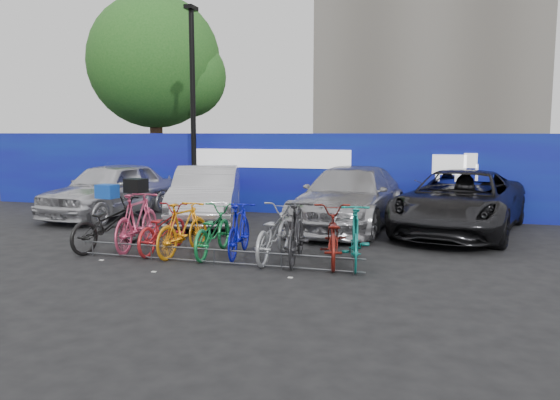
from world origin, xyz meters
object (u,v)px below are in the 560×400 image
at_px(bike_3, 183,229).
at_px(bike_6, 273,233).
at_px(bike_0, 108,224).
at_px(bike_8, 332,235).
at_px(bike_rack, 214,256).
at_px(bike_9, 355,236).
at_px(car_2, 350,197).
at_px(bike_5, 239,230).
at_px(bike_7, 297,233).
at_px(lamppost, 193,104).
at_px(car_0, 111,189).
at_px(bike_1, 137,221).
at_px(car_3, 460,202).
at_px(bike_4, 212,231).
at_px(tree, 160,65).
at_px(bike_2, 162,229).
at_px(car_1, 207,194).

height_order(bike_3, bike_6, bike_3).
bearing_deg(bike_0, bike_6, -168.05).
xyz_separation_m(bike_6, bike_8, (1.14, 0.04, 0.00)).
distance_m(bike_rack, bike_9, 2.62).
distance_m(car_2, bike_5, 4.26).
bearing_deg(bike_3, bike_7, -172.65).
bearing_deg(lamppost, bike_5, -56.93).
bearing_deg(car_0, bike_1, -44.86).
height_order(bike_rack, bike_0, bike_0).
xyz_separation_m(car_3, bike_8, (-2.39, -3.93, -0.23)).
distance_m(bike_6, bike_8, 1.14).
height_order(car_0, bike_4, car_0).
height_order(bike_8, bike_9, bike_9).
bearing_deg(bike_4, bike_1, -5.66).
bearing_deg(bike_1, tree, -70.24).
distance_m(tree, bike_1, 11.83).
distance_m(car_2, bike_2, 5.14).
bearing_deg(car_0, tree, 110.36).
distance_m(bike_4, bike_5, 0.55).
xyz_separation_m(car_1, bike_0, (-0.56, -3.78, -0.22)).
bearing_deg(car_0, bike_rack, -35.77).
bearing_deg(tree, bike_5, -54.78).
bearing_deg(car_0, bike_0, -51.60).
bearing_deg(car_3, lamppost, -177.45).
distance_m(bike_rack, bike_0, 2.74).
bearing_deg(bike_7, bike_1, -10.82).
relative_size(bike_rack, car_1, 1.21).
relative_size(bike_0, bike_4, 1.09).
height_order(car_0, car_1, car_0).
distance_m(bike_rack, bike_7, 1.59).
relative_size(tree, car_1, 1.69).
distance_m(bike_0, bike_6, 3.58).
bearing_deg(lamppost, bike_0, -84.09).
relative_size(bike_0, bike_7, 1.07).
distance_m(car_0, bike_3, 5.88).
xyz_separation_m(bike_0, bike_9, (5.17, -0.04, 0.02)).
bearing_deg(car_1, bike_4, -82.54).
xyz_separation_m(lamppost, bike_2, (1.77, -5.30, -2.79)).
relative_size(tree, bike_9, 4.19).
bearing_deg(bike_4, bike_7, 172.43).
height_order(lamppost, bike_5, lamppost).
height_order(car_2, bike_4, car_2).
distance_m(car_2, bike_4, 4.54).
height_order(tree, bike_7, tree).
xyz_separation_m(car_0, car_2, (6.94, 0.15, -0.02)).
relative_size(bike_4, bike_6, 0.94).
relative_size(car_2, bike_7, 2.78).
bearing_deg(bike_2, bike_4, -178.25).
distance_m(bike_2, bike_8, 3.51).
xyz_separation_m(bike_rack, bike_4, (-0.33, 0.69, 0.33)).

